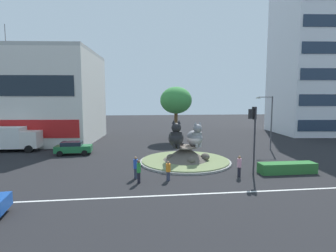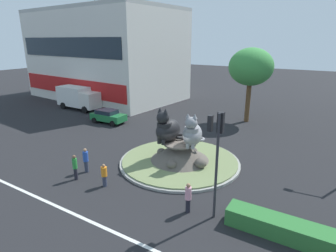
{
  "view_description": "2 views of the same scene",
  "coord_description": "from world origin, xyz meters",
  "px_view_note": "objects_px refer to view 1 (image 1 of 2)",
  "views": [
    {
      "loc": [
        -4.77,
        -25.15,
        6.34
      ],
      "look_at": [
        -1.63,
        1.07,
        3.62
      ],
      "focal_mm": 27.47,
      "sensor_mm": 36.0,
      "label": 1
    },
    {
      "loc": [
        9.37,
        -17.19,
        9.08
      ],
      "look_at": [
        -1.73,
        1.12,
        2.38
      ],
      "focal_mm": 29.62,
      "sensor_mm": 36.0,
      "label": 2
    }
  ],
  "objects_px": {
    "cat_statue_black": "(176,137)",
    "pedestrian_green_shirt": "(139,171)",
    "shophouse_block": "(18,97)",
    "streetlight_arm": "(270,119)",
    "pedestrian_pink_shirt": "(239,166)",
    "traffic_light_mast": "(254,126)",
    "pedestrian_orange_shirt": "(168,170)",
    "delivery_box_truck": "(11,138)",
    "office_tower": "(321,55)",
    "pedestrian_blue_shirt": "(136,167)",
    "cat_statue_grey": "(195,137)",
    "hatchback_near_shophouse": "(73,148)",
    "broadleaf_tree_behind_island": "(176,101)"
  },
  "relations": [
    {
      "from": "cat_statue_grey",
      "to": "pedestrian_orange_shirt",
      "type": "height_order",
      "value": "cat_statue_grey"
    },
    {
      "from": "delivery_box_truck",
      "to": "shophouse_block",
      "type": "bearing_deg",
      "value": 108.61
    },
    {
      "from": "hatchback_near_shophouse",
      "to": "streetlight_arm",
      "type": "bearing_deg",
      "value": -1.76
    },
    {
      "from": "pedestrian_orange_shirt",
      "to": "hatchback_near_shophouse",
      "type": "relative_size",
      "value": 0.38
    },
    {
      "from": "pedestrian_green_shirt",
      "to": "cat_statue_grey",
      "type": "bearing_deg",
      "value": -39.89
    },
    {
      "from": "cat_statue_black",
      "to": "traffic_light_mast",
      "type": "height_order",
      "value": "traffic_light_mast"
    },
    {
      "from": "delivery_box_truck",
      "to": "pedestrian_pink_shirt",
      "type": "bearing_deg",
      "value": -27.99
    },
    {
      "from": "streetlight_arm",
      "to": "cat_statue_grey",
      "type": "bearing_deg",
      "value": 20.37
    },
    {
      "from": "cat_statue_black",
      "to": "office_tower",
      "type": "height_order",
      "value": "office_tower"
    },
    {
      "from": "pedestrian_pink_shirt",
      "to": "streetlight_arm",
      "type": "bearing_deg",
      "value": -28.22
    },
    {
      "from": "pedestrian_blue_shirt",
      "to": "hatchback_near_shophouse",
      "type": "distance_m",
      "value": 12.36
    },
    {
      "from": "streetlight_arm",
      "to": "pedestrian_green_shirt",
      "type": "bearing_deg",
      "value": 28.64
    },
    {
      "from": "streetlight_arm",
      "to": "pedestrian_orange_shirt",
      "type": "distance_m",
      "value": 18.14
    },
    {
      "from": "streetlight_arm",
      "to": "delivery_box_truck",
      "type": "height_order",
      "value": "streetlight_arm"
    },
    {
      "from": "pedestrian_green_shirt",
      "to": "delivery_box_truck",
      "type": "relative_size",
      "value": 0.27
    },
    {
      "from": "shophouse_block",
      "to": "pedestrian_orange_shirt",
      "type": "bearing_deg",
      "value": -42.28
    },
    {
      "from": "cat_statue_black",
      "to": "pedestrian_green_shirt",
      "type": "xyz_separation_m",
      "value": [
        -3.73,
        -5.76,
        -1.68
      ]
    },
    {
      "from": "shophouse_block",
      "to": "pedestrian_orange_shirt",
      "type": "xyz_separation_m",
      "value": [
        20.34,
        -22.18,
        -5.95
      ]
    },
    {
      "from": "pedestrian_orange_shirt",
      "to": "cat_statue_black",
      "type": "bearing_deg",
      "value": 141.73
    },
    {
      "from": "delivery_box_truck",
      "to": "pedestrian_green_shirt",
      "type": "bearing_deg",
      "value": -40.66
    },
    {
      "from": "broadleaf_tree_behind_island",
      "to": "shophouse_block",
      "type": "bearing_deg",
      "value": 173.74
    },
    {
      "from": "cat_statue_grey",
      "to": "pedestrian_green_shirt",
      "type": "relative_size",
      "value": 1.52
    },
    {
      "from": "shophouse_block",
      "to": "pedestrian_pink_shirt",
      "type": "height_order",
      "value": "shophouse_block"
    },
    {
      "from": "hatchback_near_shophouse",
      "to": "cat_statue_grey",
      "type": "bearing_deg",
      "value": -23.42
    },
    {
      "from": "office_tower",
      "to": "streetlight_arm",
      "type": "height_order",
      "value": "office_tower"
    },
    {
      "from": "streetlight_arm",
      "to": "pedestrian_pink_shirt",
      "type": "bearing_deg",
      "value": 46.48
    },
    {
      "from": "delivery_box_truck",
      "to": "traffic_light_mast",
      "type": "bearing_deg",
      "value": -25.94
    },
    {
      "from": "traffic_light_mast",
      "to": "streetlight_arm",
      "type": "xyz_separation_m",
      "value": [
        6.94,
        10.22,
        -0.21
      ]
    },
    {
      "from": "office_tower",
      "to": "pedestrian_orange_shirt",
      "type": "xyz_separation_m",
      "value": [
        -31.3,
        -25.13,
        -13.76
      ]
    },
    {
      "from": "broadleaf_tree_behind_island",
      "to": "pedestrian_blue_shirt",
      "type": "distance_m",
      "value": 20.39
    },
    {
      "from": "broadleaf_tree_behind_island",
      "to": "streetlight_arm",
      "type": "relative_size",
      "value": 1.23
    },
    {
      "from": "traffic_light_mast",
      "to": "pedestrian_blue_shirt",
      "type": "xyz_separation_m",
      "value": [
        -9.75,
        0.15,
        -3.23
      ]
    },
    {
      "from": "shophouse_block",
      "to": "streetlight_arm",
      "type": "distance_m",
      "value": 36.4
    },
    {
      "from": "traffic_light_mast",
      "to": "delivery_box_truck",
      "type": "height_order",
      "value": "traffic_light_mast"
    },
    {
      "from": "office_tower",
      "to": "delivery_box_truck",
      "type": "distance_m",
      "value": 51.99
    },
    {
      "from": "cat_statue_grey",
      "to": "shophouse_block",
      "type": "bearing_deg",
      "value": -141.04
    },
    {
      "from": "office_tower",
      "to": "streetlight_arm",
      "type": "bearing_deg",
      "value": -134.78
    },
    {
      "from": "pedestrian_blue_shirt",
      "to": "pedestrian_green_shirt",
      "type": "relative_size",
      "value": 1.01
    },
    {
      "from": "streetlight_arm",
      "to": "office_tower",
      "type": "bearing_deg",
      "value": -146.0
    },
    {
      "from": "cat_statue_grey",
      "to": "traffic_light_mast",
      "type": "xyz_separation_m",
      "value": [
        3.79,
        -4.97,
        1.61
      ]
    },
    {
      "from": "office_tower",
      "to": "pedestrian_green_shirt",
      "type": "height_order",
      "value": "office_tower"
    },
    {
      "from": "shophouse_block",
      "to": "pedestrian_blue_shirt",
      "type": "height_order",
      "value": "shophouse_block"
    },
    {
      "from": "cat_statue_black",
      "to": "delivery_box_truck",
      "type": "distance_m",
      "value": 20.89
    },
    {
      "from": "office_tower",
      "to": "pedestrian_pink_shirt",
      "type": "bearing_deg",
      "value": -130.08
    },
    {
      "from": "pedestrian_green_shirt",
      "to": "cat_statue_black",
      "type": "bearing_deg",
      "value": -29.17
    },
    {
      "from": "office_tower",
      "to": "pedestrian_green_shirt",
      "type": "relative_size",
      "value": 16.31
    },
    {
      "from": "pedestrian_green_shirt",
      "to": "delivery_box_truck",
      "type": "xyz_separation_m",
      "value": [
        -15.43,
        14.01,
        0.66
      ]
    },
    {
      "from": "broadleaf_tree_behind_island",
      "to": "pedestrian_pink_shirt",
      "type": "height_order",
      "value": "broadleaf_tree_behind_island"
    },
    {
      "from": "traffic_light_mast",
      "to": "streetlight_arm",
      "type": "relative_size",
      "value": 0.85
    },
    {
      "from": "pedestrian_green_shirt",
      "to": "pedestrian_pink_shirt",
      "type": "bearing_deg",
      "value": -81.98
    }
  ]
}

